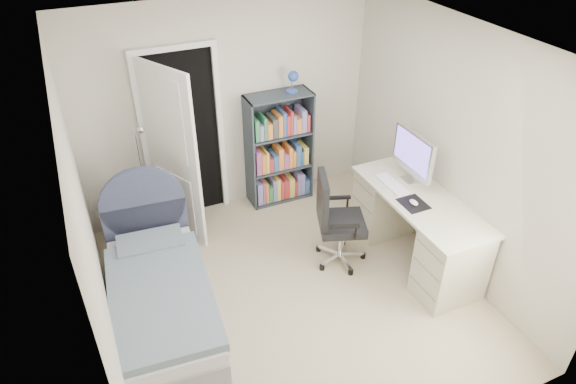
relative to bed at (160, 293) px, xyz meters
name	(u,v)px	position (x,y,z in m)	size (l,w,h in m)	color
room_shell	(294,188)	(1.24, -0.26, 0.99)	(3.50, 3.70, 2.60)	tan
door	(176,147)	(0.55, 1.28, 0.78)	(0.92, 0.75, 2.06)	black
bed	(160,293)	(0.00, 0.00, 0.00)	(1.02, 1.92, 1.14)	gray
nightstand	(130,214)	(-0.05, 1.24, 0.09)	(0.36, 0.36, 0.54)	#D6A684
floor_lamp	(148,193)	(0.18, 1.24, 0.31)	(0.20, 0.20, 1.39)	silver
bookcase	(279,154)	(1.80, 1.37, 0.37)	(0.78, 0.33, 1.65)	#323C45
desk	(416,226)	(2.62, -0.30, 0.18)	(0.65, 1.63, 1.34)	beige
office_chair	(334,216)	(1.83, 0.03, 0.32)	(0.60, 0.60, 1.05)	silver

